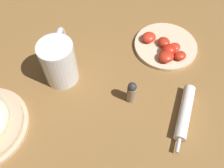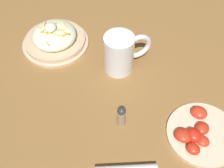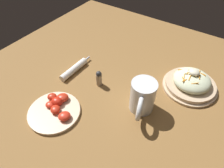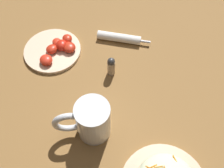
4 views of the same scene
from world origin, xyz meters
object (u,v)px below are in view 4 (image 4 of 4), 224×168
beer_mug (92,122)px  salt_shaker (111,66)px  napkin_roll (120,38)px  tomato_plate (55,50)px

beer_mug → salt_shaker: (-0.22, 0.01, -0.02)m
napkin_roll → salt_shaker: bearing=-0.9°
napkin_roll → tomato_plate: size_ratio=0.97×
tomato_plate → napkin_roll: bearing=114.0°
napkin_roll → salt_shaker: size_ratio=2.58×
napkin_roll → tomato_plate: 0.24m
napkin_roll → tomato_plate: (0.10, -0.22, -0.00)m
tomato_plate → beer_mug: bearing=36.8°
napkin_roll → beer_mug: bearing=-2.6°
tomato_plate → salt_shaker: bearing=76.3°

